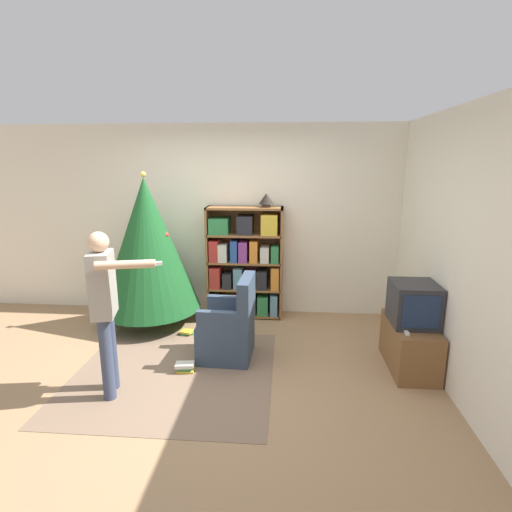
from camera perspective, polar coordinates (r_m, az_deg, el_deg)
ground_plane at (r=4.25m, az=-7.23°, el=-16.41°), size 14.00×14.00×0.00m
wall_back at (r=5.59m, az=-3.76°, el=5.06°), size 8.00×0.10×2.60m
wall_right at (r=4.01m, az=27.40°, el=0.28°), size 0.10×8.00×2.60m
area_rug at (r=4.32m, az=-11.60°, el=-16.00°), size 2.00×1.98×0.01m
bookshelf at (r=5.44m, az=-1.66°, el=-1.35°), size 1.02×0.33×1.52m
tv_stand at (r=4.52m, az=21.09°, el=-11.85°), size 0.42×0.83×0.49m
television at (r=4.35m, az=21.61°, el=-6.35°), size 0.44×0.48×0.43m
game_remote at (r=4.17m, az=20.66°, el=-10.12°), size 0.04×0.12×0.02m
christmas_tree at (r=5.27m, az=-15.23°, el=1.52°), size 1.29×1.29×1.99m
armchair at (r=4.42m, az=-3.77°, el=-10.43°), size 0.59×0.58×0.92m
standing_person at (r=3.78m, az=-20.75°, el=-6.13°), size 0.70×0.46×1.52m
table_lamp at (r=5.27m, az=1.47°, el=8.10°), size 0.20×0.20×0.18m
book_pile_near_tree at (r=5.14m, az=-9.86°, el=-10.68°), size 0.17×0.16×0.05m
book_pile_by_chair at (r=4.31m, az=-10.09°, el=-15.35°), size 0.20×0.15×0.10m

